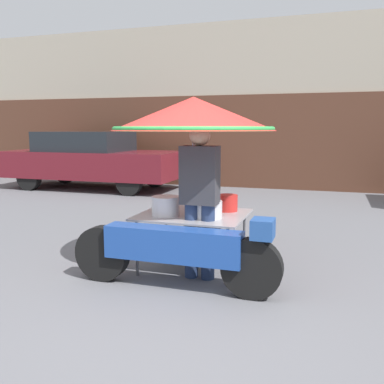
# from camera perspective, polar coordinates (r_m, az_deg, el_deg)

# --- Properties ---
(ground_plane) EXTENTS (36.00, 36.00, 0.00)m
(ground_plane) POSITION_cam_1_polar(r_m,az_deg,el_deg) (3.73, -2.66, -16.20)
(ground_plane) COLOR slate
(shopfront_building) EXTENTS (28.00, 2.06, 4.25)m
(shopfront_building) POSITION_cam_1_polar(r_m,az_deg,el_deg) (12.13, 12.58, 10.97)
(shopfront_building) COLOR #B2A893
(shopfront_building) RESTS_ON ground
(vendor_motorcycle_cart) EXTENTS (2.12, 1.77, 1.89)m
(vendor_motorcycle_cart) POSITION_cam_1_polar(r_m,az_deg,el_deg) (4.56, -0.04, 7.05)
(vendor_motorcycle_cart) COLOR black
(vendor_motorcycle_cart) RESTS_ON ground
(vendor_person) EXTENTS (0.38, 0.22, 1.60)m
(vendor_person) POSITION_cam_1_polar(r_m,az_deg,el_deg) (4.37, 1.04, -0.26)
(vendor_person) COLOR navy
(vendor_person) RESTS_ON ground
(parked_car) EXTENTS (4.50, 1.82, 1.46)m
(parked_car) POSITION_cam_1_polar(r_m,az_deg,el_deg) (11.34, -13.26, 4.27)
(parked_car) COLOR black
(parked_car) RESTS_ON ground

